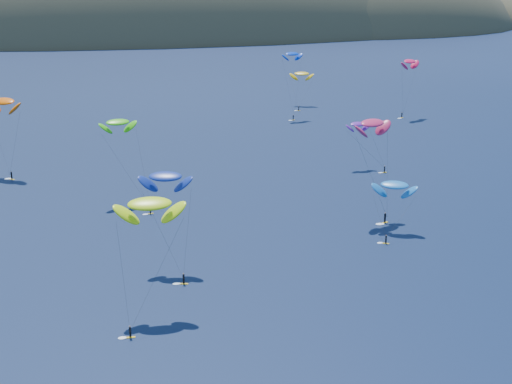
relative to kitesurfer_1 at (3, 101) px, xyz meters
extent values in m
ellipsoid|color=#3D3526|center=(72.22, 421.57, -30.73)|extent=(600.00, 300.00, 210.00)
ellipsoid|color=#3D3526|center=(232.22, 401.57, -27.49)|extent=(320.00, 220.00, 156.00)
ellipsoid|color=#3D3526|center=(352.22, 441.57, -23.17)|extent=(240.00, 180.00, 84.00)
cube|color=yellow|center=(0.77, -6.64, -18.09)|extent=(1.50, 1.34, 0.09)
cylinder|color=black|center=(0.77, -6.64, -17.11)|extent=(0.37, 0.37, 1.67)
sphere|color=#8C6047|center=(0.77, -6.64, -16.14)|extent=(0.28, 0.28, 0.28)
ellipsoid|color=#FF5A00|center=(0.00, 0.01, 0.03)|extent=(10.89, 10.12, 5.69)
cube|color=yellow|center=(22.73, -92.22, -18.09)|extent=(1.39, 0.50, 0.07)
cylinder|color=black|center=(22.73, -92.22, -17.24)|extent=(0.32, 0.32, 1.45)
sphere|color=#8C6047|center=(22.73, -92.22, -16.40)|extent=(0.24, 0.24, 0.24)
ellipsoid|color=#D4F912|center=(27.08, -83.17, -1.60)|extent=(10.28, 5.42, 5.54)
cube|color=yellow|center=(30.97, -40.30, -18.09)|extent=(1.38, 0.59, 0.07)
cylinder|color=black|center=(30.97, -40.30, -17.26)|extent=(0.31, 0.31, 1.43)
sphere|color=#8C6047|center=(30.97, -40.30, -16.43)|extent=(0.24, 0.24, 0.24)
ellipsoid|color=#42D312|center=(25.90, -28.42, -0.66)|extent=(8.28, 4.79, 4.36)
cube|color=yellow|center=(87.96, 44.14, -18.09)|extent=(1.45, 0.73, 0.08)
cylinder|color=black|center=(87.96, 44.14, -17.22)|extent=(0.33, 0.33, 1.49)
sphere|color=#8C6047|center=(87.96, 44.14, -16.36)|extent=(0.25, 0.25, 0.25)
ellipsoid|color=#032EB9|center=(89.02, 50.07, 3.40)|extent=(8.13, 5.24, 4.19)
cube|color=yellow|center=(72.10, -67.96, -18.10)|extent=(1.32, 0.94, 0.07)
cylinder|color=black|center=(72.10, -67.96, -17.28)|extent=(0.30, 0.30, 1.38)
sphere|color=#8C6047|center=(72.10, -67.96, -16.48)|extent=(0.23, 0.23, 0.23)
ellipsoid|color=blue|center=(76.58, -60.85, -9.04)|extent=(9.20, 7.34, 4.66)
cube|color=yellow|center=(91.63, -23.03, -18.10)|extent=(1.33, 0.44, 0.07)
cylinder|color=black|center=(91.63, -23.03, -17.27)|extent=(0.31, 0.31, 1.41)
sphere|color=#8C6047|center=(91.63, -23.03, -16.45)|extent=(0.24, 0.24, 0.24)
ellipsoid|color=#621A97|center=(86.88, -15.92, -6.88)|extent=(6.51, 3.27, 3.56)
cube|color=yellow|center=(125.26, 38.72, -18.09)|extent=(1.53, 1.14, 0.08)
cylinder|color=black|center=(125.26, 38.72, -17.14)|extent=(0.35, 0.35, 1.62)
sphere|color=#8C6047|center=(125.26, 38.72, -16.20)|extent=(0.27, 0.27, 0.27)
ellipsoid|color=#EA144C|center=(128.28, 41.34, 0.76)|extent=(9.71, 8.03, 4.94)
cube|color=yellow|center=(76.55, -57.40, -18.09)|extent=(1.69, 1.07, 0.09)
cylinder|color=black|center=(76.55, -57.40, -17.06)|extent=(0.38, 0.38, 1.75)
sphere|color=#8C6047|center=(76.55, -57.40, -16.04)|extent=(0.29, 0.29, 0.29)
ellipsoid|color=#BF2150|center=(75.36, -51.53, 1.40)|extent=(9.99, 7.42, 5.06)
cube|color=yellow|center=(32.63, -76.48, -18.09)|extent=(1.47, 0.78, 0.08)
cylinder|color=black|center=(32.63, -76.48, -17.20)|extent=(0.33, 0.33, 1.51)
sphere|color=#8C6047|center=(32.63, -76.48, -16.32)|extent=(0.25, 0.25, 0.25)
ellipsoid|color=navy|center=(31.35, -67.26, -2.26)|extent=(9.46, 6.25, 4.85)
cube|color=yellow|center=(94.64, 59.37, -18.10)|extent=(1.36, 0.85, 0.07)
cylinder|color=black|center=(94.64, 59.37, -17.27)|extent=(0.31, 0.31, 1.41)
sphere|color=#8C6047|center=(94.64, 59.37, -16.45)|extent=(0.24, 0.24, 0.24)
ellipsoid|color=gold|center=(99.22, 70.96, -6.51)|extent=(9.35, 6.88, 4.74)
camera|label=1|loc=(18.25, -182.83, 31.55)|focal=50.00mm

